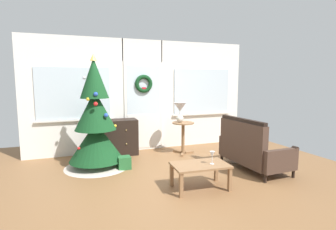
% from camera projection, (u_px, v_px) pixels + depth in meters
% --- Properties ---
extents(ground_plane, '(6.76, 6.76, 0.00)m').
position_uv_depth(ground_plane, '(177.00, 178.00, 4.50)').
color(ground_plane, brown).
extents(back_wall_with_door, '(5.20, 0.19, 2.55)m').
position_uv_depth(back_wall_with_door, '(143.00, 95.00, 6.27)').
color(back_wall_with_door, white).
rests_on(back_wall_with_door, ground).
extents(christmas_tree, '(1.20, 1.20, 2.10)m').
position_uv_depth(christmas_tree, '(96.00, 126.00, 4.99)').
color(christmas_tree, '#4C331E').
rests_on(christmas_tree, ground).
extents(dresser_cabinet, '(0.91, 0.45, 0.78)m').
position_uv_depth(dresser_cabinet, '(116.00, 137.00, 5.87)').
color(dresser_cabinet, black).
rests_on(dresser_cabinet, ground).
extents(settee_sofa, '(0.76, 1.37, 0.96)m').
position_uv_depth(settee_sofa, '(250.00, 150.00, 4.90)').
color(settee_sofa, black).
rests_on(settee_sofa, ground).
extents(side_table, '(0.50, 0.48, 0.71)m').
position_uv_depth(side_table, '(183.00, 132.00, 5.95)').
color(side_table, '#8E6642').
rests_on(side_table, ground).
extents(table_lamp, '(0.28, 0.28, 0.44)m').
position_uv_depth(table_lamp, '(180.00, 109.00, 5.91)').
color(table_lamp, silver).
rests_on(table_lamp, side_table).
extents(coffee_table, '(0.87, 0.58, 0.38)m').
position_uv_depth(coffee_table, '(200.00, 168.00, 4.04)').
color(coffee_table, '#8E6642').
rests_on(coffee_table, ground).
extents(wine_glass, '(0.08, 0.08, 0.20)m').
position_uv_depth(wine_glass, '(212.00, 155.00, 4.02)').
color(wine_glass, silver).
rests_on(wine_glass, coffee_table).
extents(gift_box, '(0.23, 0.21, 0.23)m').
position_uv_depth(gift_box, '(124.00, 163.00, 4.97)').
color(gift_box, '#266633').
rests_on(gift_box, ground).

